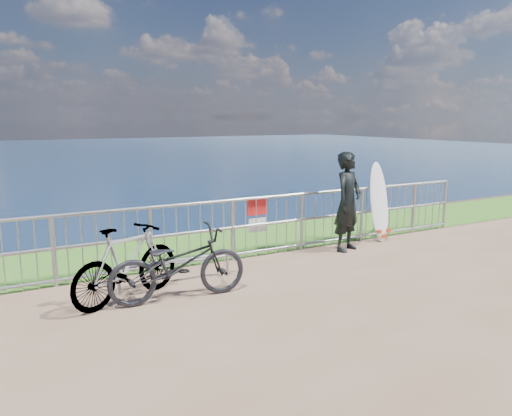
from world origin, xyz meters
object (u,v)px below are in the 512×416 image
bicycle_far (127,263)px  bicycle_near (178,264)px  surfer (348,202)px  surfboard (379,205)px

bicycle_far → bicycle_near: bearing=-139.7°
surfer → bicycle_far: (-4.44, -0.65, -0.41)m
surfer → bicycle_far: 4.50m
surfboard → bicycle_near: 5.04m
bicycle_near → bicycle_far: 0.71m
bicycle_near → bicycle_far: size_ratio=1.09×
surfer → surfboard: surfer is taller
surfer → bicycle_near: bearing=171.2°
bicycle_near → surfboard: bearing=-71.7°
surfboard → surfer: bearing=-164.7°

